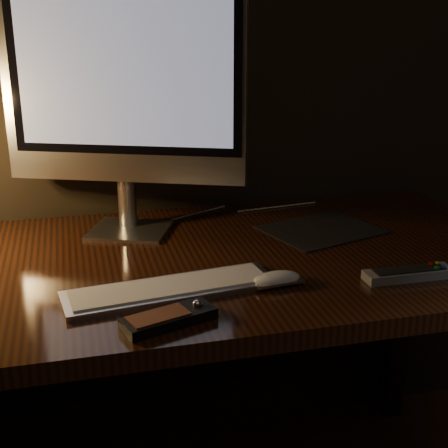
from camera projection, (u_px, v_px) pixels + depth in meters
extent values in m
cube|color=#35180C|center=(181.00, 267.00, 1.38)|extent=(1.60, 0.75, 0.04)
cube|color=black|center=(398.00, 316.00, 1.98)|extent=(0.06, 0.06, 0.71)
cube|color=black|center=(161.00, 311.00, 1.79)|extent=(1.48, 0.02, 0.51)
cube|color=silver|center=(130.00, 230.00, 1.55)|extent=(0.24, 0.23, 0.01)
cylinder|color=silver|center=(127.00, 201.00, 1.56)|extent=(0.06, 0.06, 0.13)
cube|color=silver|center=(123.00, 81.00, 1.43)|extent=(0.54, 0.25, 0.47)
cube|color=black|center=(123.00, 67.00, 1.40)|extent=(0.50, 0.21, 0.40)
cube|color=#8C97BF|center=(123.00, 67.00, 1.40)|extent=(0.46, 0.19, 0.35)
cube|color=silver|center=(171.00, 289.00, 1.21)|extent=(0.43, 0.17, 0.02)
cube|color=black|center=(321.00, 229.00, 1.56)|extent=(0.32, 0.28, 0.00)
ellipsoid|color=white|center=(277.00, 281.00, 1.24)|extent=(0.10, 0.06, 0.02)
cube|color=black|center=(169.00, 319.00, 1.08)|extent=(0.18, 0.11, 0.02)
cube|color=brown|center=(169.00, 313.00, 1.08)|extent=(0.12, 0.08, 0.00)
sphere|color=silver|center=(169.00, 312.00, 1.08)|extent=(0.02, 0.02, 0.02)
cube|color=gray|center=(409.00, 274.00, 1.27)|extent=(0.19, 0.05, 0.02)
cube|color=black|center=(409.00, 269.00, 1.27)|extent=(0.15, 0.04, 0.00)
cylinder|color=red|center=(409.00, 268.00, 1.27)|extent=(0.01, 0.01, 0.00)
cylinder|color=#0C8C19|center=(409.00, 268.00, 1.27)|extent=(0.01, 0.01, 0.00)
cylinder|color=gold|center=(409.00, 268.00, 1.27)|extent=(0.01, 0.01, 0.00)
cylinder|color=#1433BF|center=(409.00, 268.00, 1.27)|extent=(0.01, 0.01, 0.00)
cylinder|color=white|center=(235.00, 212.00, 1.69)|extent=(0.48, 0.13, 0.00)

